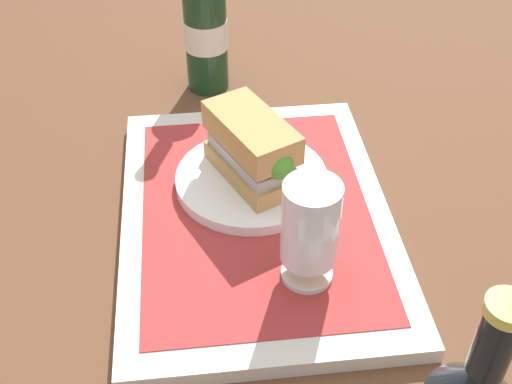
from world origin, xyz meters
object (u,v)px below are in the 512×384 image
at_px(second_bottle, 205,25).
at_px(beer_glass, 310,228).
at_px(plate, 255,179).
at_px(sandwich, 256,148).

bearing_deg(second_bottle, beer_glass, 10.70).
height_order(plate, second_bottle, second_bottle).
bearing_deg(beer_glass, second_bottle, -169.30).
xyz_separation_m(plate, second_bottle, (-0.27, -0.04, 0.08)).
bearing_deg(plate, beer_glass, 13.53).
bearing_deg(sandwich, plate, -180.00).
bearing_deg(sandwich, beer_glass, -11.83).
relative_size(beer_glass, second_bottle, 0.47).
xyz_separation_m(sandwich, second_bottle, (-0.28, -0.04, 0.03)).
distance_m(plate, second_bottle, 0.29).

